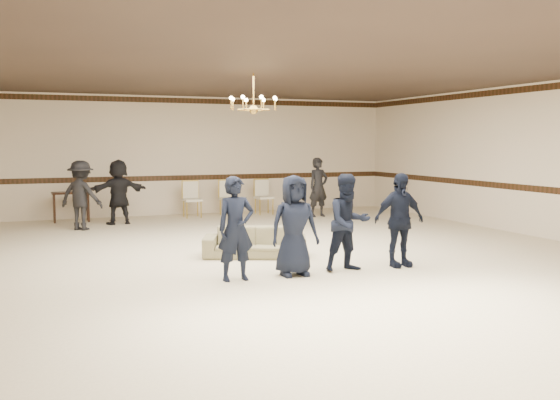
{
  "coord_description": "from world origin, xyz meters",
  "views": [
    {
      "loc": [
        -3.66,
        -9.64,
        1.98
      ],
      "look_at": [
        -0.08,
        -0.5,
        1.05
      ],
      "focal_mm": 39.74,
      "sensor_mm": 36.0,
      "label": 1
    }
  ],
  "objects_px": {
    "adult_right": "(318,187)",
    "banquet_chair_mid": "(229,198)",
    "boy_b": "(294,226)",
    "boy_c": "(348,223)",
    "console_table": "(71,207)",
    "banquet_chair_left": "(192,200)",
    "banquet_chair_right": "(264,197)",
    "boy_a": "(236,229)",
    "boy_d": "(399,220)",
    "adult_left": "(81,195)",
    "settee": "(255,242)",
    "adult_mid": "(118,192)",
    "chandelier": "(253,92)"
  },
  "relations": [
    {
      "from": "banquet_chair_left",
      "to": "banquet_chair_right",
      "type": "relative_size",
      "value": 1.0
    },
    {
      "from": "adult_right",
      "to": "banquet_chair_right",
      "type": "relative_size",
      "value": 1.66
    },
    {
      "from": "settee",
      "to": "adult_mid",
      "type": "xyz_separation_m",
      "value": [
        -1.65,
        5.22,
        0.53
      ]
    },
    {
      "from": "boy_b",
      "to": "banquet_chair_right",
      "type": "bearing_deg",
      "value": 75.16
    },
    {
      "from": "boy_a",
      "to": "banquet_chair_mid",
      "type": "height_order",
      "value": "boy_a"
    },
    {
      "from": "banquet_chair_left",
      "to": "banquet_chair_right",
      "type": "height_order",
      "value": "same"
    },
    {
      "from": "adult_right",
      "to": "banquet_chair_right",
      "type": "distance_m",
      "value": 1.59
    },
    {
      "from": "adult_mid",
      "to": "boy_c",
      "type": "bearing_deg",
      "value": 101.47
    },
    {
      "from": "boy_c",
      "to": "adult_left",
      "type": "distance_m",
      "value": 7.07
    },
    {
      "from": "boy_c",
      "to": "banquet_chair_mid",
      "type": "distance_m",
      "value": 7.51
    },
    {
      "from": "boy_d",
      "to": "boy_b",
      "type": "bearing_deg",
      "value": 179.51
    },
    {
      "from": "boy_c",
      "to": "banquet_chair_right",
      "type": "height_order",
      "value": "boy_c"
    },
    {
      "from": "settee",
      "to": "banquet_chair_left",
      "type": "relative_size",
      "value": 1.86
    },
    {
      "from": "boy_a",
      "to": "adult_left",
      "type": "xyz_separation_m",
      "value": [
        -1.71,
        6.14,
        0.03
      ]
    },
    {
      "from": "adult_left",
      "to": "banquet_chair_mid",
      "type": "height_order",
      "value": "adult_left"
    },
    {
      "from": "boy_c",
      "to": "boy_d",
      "type": "relative_size",
      "value": 1.0
    },
    {
      "from": "banquet_chair_mid",
      "to": "adult_right",
      "type": "bearing_deg",
      "value": -25.26
    },
    {
      "from": "boy_b",
      "to": "boy_d",
      "type": "xyz_separation_m",
      "value": [
        1.8,
        0.0,
        0.0
      ]
    },
    {
      "from": "boy_c",
      "to": "boy_b",
      "type": "bearing_deg",
      "value": 178.07
    },
    {
      "from": "boy_d",
      "to": "boy_a",
      "type": "bearing_deg",
      "value": 179.51
    },
    {
      "from": "chandelier",
      "to": "banquet_chair_mid",
      "type": "relative_size",
      "value": 1.0
    },
    {
      "from": "chandelier",
      "to": "banquet_chair_left",
      "type": "bearing_deg",
      "value": 89.06
    },
    {
      "from": "boy_c",
      "to": "adult_mid",
      "type": "relative_size",
      "value": 0.96
    },
    {
      "from": "chandelier",
      "to": "boy_a",
      "type": "xyz_separation_m",
      "value": [
        -1.06,
        -2.28,
        -2.13
      ]
    },
    {
      "from": "adult_right",
      "to": "banquet_chair_mid",
      "type": "height_order",
      "value": "adult_right"
    },
    {
      "from": "adult_mid",
      "to": "boy_d",
      "type": "bearing_deg",
      "value": 107.75
    },
    {
      "from": "adult_mid",
      "to": "adult_right",
      "type": "xyz_separation_m",
      "value": [
        5.1,
        -0.4,
        0.0
      ]
    },
    {
      "from": "adult_right",
      "to": "console_table",
      "type": "xyz_separation_m",
      "value": [
        -6.15,
        1.25,
        -0.41
      ]
    },
    {
      "from": "boy_c",
      "to": "banquet_chair_left",
      "type": "xyz_separation_m",
      "value": [
        -0.66,
        7.49,
        -0.28
      ]
    },
    {
      "from": "banquet_chair_mid",
      "to": "console_table",
      "type": "relative_size",
      "value": 1.06
    },
    {
      "from": "adult_left",
      "to": "adult_right",
      "type": "bearing_deg",
      "value": -141.56
    },
    {
      "from": "chandelier",
      "to": "adult_mid",
      "type": "xyz_separation_m",
      "value": [
        -1.87,
        4.56,
        -2.09
      ]
    },
    {
      "from": "boy_a",
      "to": "boy_c",
      "type": "height_order",
      "value": "same"
    },
    {
      "from": "banquet_chair_right",
      "to": "boy_a",
      "type": "bearing_deg",
      "value": -117.82
    },
    {
      "from": "boy_b",
      "to": "boy_c",
      "type": "xyz_separation_m",
      "value": [
        0.9,
        0.0,
        0.0
      ]
    },
    {
      "from": "adult_mid",
      "to": "banquet_chair_mid",
      "type": "bearing_deg",
      "value": -176.95
    },
    {
      "from": "settee",
      "to": "console_table",
      "type": "bearing_deg",
      "value": 135.81
    },
    {
      "from": "adult_right",
      "to": "banquet_chair_mid",
      "type": "xyz_separation_m",
      "value": [
        -2.15,
        1.05,
        -0.31
      ]
    },
    {
      "from": "boy_c",
      "to": "console_table",
      "type": "xyz_separation_m",
      "value": [
        -3.66,
        7.69,
        -0.37
      ]
    },
    {
      "from": "console_table",
      "to": "banquet_chair_left",
      "type": "bearing_deg",
      "value": -7.59
    },
    {
      "from": "boy_c",
      "to": "adult_right",
      "type": "xyz_separation_m",
      "value": [
        2.49,
        6.44,
        0.03
      ]
    },
    {
      "from": "banquet_chair_left",
      "to": "boy_a",
      "type": "bearing_deg",
      "value": -100.97
    },
    {
      "from": "boy_b",
      "to": "boy_a",
      "type": "bearing_deg",
      "value": -178.17
    },
    {
      "from": "adult_right",
      "to": "boy_a",
      "type": "bearing_deg",
      "value": -133.02
    },
    {
      "from": "boy_d",
      "to": "banquet_chair_left",
      "type": "bearing_deg",
      "value": 101.25
    },
    {
      "from": "boy_d",
      "to": "adult_left",
      "type": "distance_m",
      "value": 7.56
    },
    {
      "from": "boy_a",
      "to": "adult_left",
      "type": "bearing_deg",
      "value": 102.95
    },
    {
      "from": "settee",
      "to": "banquet_chair_left",
      "type": "bearing_deg",
      "value": 108.93
    },
    {
      "from": "boy_b",
      "to": "banquet_chair_right",
      "type": "height_order",
      "value": "boy_b"
    },
    {
      "from": "chandelier",
      "to": "boy_b",
      "type": "bearing_deg",
      "value": -93.96
    }
  ]
}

